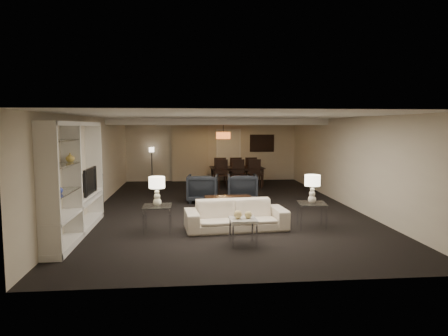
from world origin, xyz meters
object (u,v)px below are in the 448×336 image
side_table_right (312,215)px  floor_lamp (152,165)px  vase_blue (58,189)px  chair_nm (239,174)px  sofa (236,215)px  floor_speaker (100,195)px  marble_table (243,231)px  vase_amber (70,157)px  table_lamp_right (312,189)px  pendant_light (223,136)px  chair_fl (220,170)px  chair_nr (255,174)px  coffee_table (228,205)px  side_table_left (157,219)px  dining_table (237,177)px  armchair_left (203,188)px  chair_nl (223,174)px  chair_fm (235,170)px  armchair_right (242,188)px  table_lamp_left (157,191)px  television (86,181)px  chair_fr (250,170)px

side_table_right → floor_lamp: 8.75m
vase_blue → floor_lamp: 8.97m
vase_blue → chair_nm: size_ratio=0.16×
sofa → floor_speaker: (-3.23, 1.64, 0.21)m
side_table_right → marble_table: side_table_right is taller
vase_amber → table_lamp_right: bearing=5.1°
pendant_light → chair_fl: pendant_light is taller
chair_nr → coffee_table: bearing=-108.8°
marble_table → chair_nr: chair_nr is taller
side_table_left → dining_table: (2.53, 6.44, 0.07)m
armchair_left → table_lamp_right: table_lamp_right is taller
table_lamp_right → vase_blue: size_ratio=3.87×
chair_nl → vase_blue: bearing=-124.9°
pendant_light → vase_blue: size_ratio=3.22×
chair_fm → floor_speaker: bearing=50.7°
table_lamp_right → armchair_right: bearing=108.4°
table_lamp_left → side_table_right: bearing=0.0°
pendant_light → television: pendant_light is taller
pendant_light → floor_speaker: (-3.50, -4.34, -1.38)m
chair_nl → chair_fm: same height
chair_fl → chair_fr: bearing=-178.3°
chair_nr → side_table_left: bearing=-118.3°
chair_nr → floor_speaker: bearing=-138.2°
coffee_table → dining_table: dining_table is taller
table_lamp_left → vase_blue: size_ratio=3.87×
sofa → side_table_right: 1.70m
vase_amber → chair_fl: (3.57, 7.54, -1.13)m
armchair_right → sofa: bearing=85.0°
armchair_right → floor_speaker: 4.18m
sofa → chair_fm: size_ratio=2.12×
side_table_left → chair_fm: chair_fm is taller
table_lamp_right → marble_table: size_ratio=1.24×
chair_fr → floor_lamp: 3.95m
dining_table → chair_fl: chair_fl is taller
chair_nr → armchair_right: bearing=-108.4°
armchair_right → table_lamp_left: 4.05m
floor_speaker → chair_fr: floor_speaker is taller
chair_nm → chair_fl: 1.43m
dining_table → chair_nl: size_ratio=1.92×
armchair_right → floor_lamp: size_ratio=0.64×
dining_table → television: bearing=-127.1°
dining_table → armchair_left: bearing=-116.5°
table_lamp_left → chair_fl: bearing=74.7°
chair_fr → table_lamp_left: bearing=62.6°
sofa → armchair_left: size_ratio=2.45×
armchair_left → chair_nr: (2.03, 2.49, 0.11)m
armchair_left → chair_fm: bearing=-103.9°
marble_table → chair_fl: (0.23, 8.19, 0.27)m
floor_speaker → dining_table: size_ratio=0.54×
table_lamp_left → dining_table: size_ratio=0.31×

